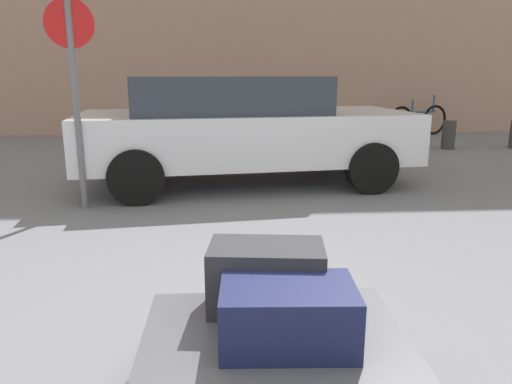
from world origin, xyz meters
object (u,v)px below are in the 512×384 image
Objects in this scene: suitcase_navy_rear_right at (288,315)px; duffel_bag_charcoal_stacked_top at (266,277)px; bollard_kerb_mid at (449,135)px; luggage_cart at (274,350)px; no_parking_sign at (74,82)px; parked_car at (242,127)px; bollard_kerb_near at (386,135)px; bicycle_leaning at (418,120)px.

duffel_bag_charcoal_stacked_top reaches higher than suitcase_navy_rear_right.
duffel_bag_charcoal_stacked_top reaches higher than bollard_kerb_mid.
bollard_kerb_mid reaches higher than luggage_cart.
suitcase_navy_rear_right is 4.00m from no_parking_sign.
parked_car is 4.09m from bollard_kerb_near.
parked_car reaches higher than bollard_kerb_near.
luggage_cart is at bearing -62.63° from no_parking_sign.
no_parking_sign is at bearing -146.59° from bollard_kerb_mid.
luggage_cart is 0.35m from duffel_bag_charcoal_stacked_top.
bollard_kerb_mid is at bearing 33.85° from parked_car.
parked_car reaches higher than luggage_cart.
bicycle_leaning is 2.99× the size of bollard_kerb_near.
bollard_kerb_mid is (4.25, 7.08, -0.22)m from duffel_bag_charcoal_stacked_top.
suitcase_navy_rear_right is 7.96m from bollard_kerb_near.
duffel_bag_charcoal_stacked_top is at bearing -60.91° from no_parking_sign.
bicycle_leaning is (4.48, 9.20, -0.13)m from duffel_bag_charcoal_stacked_top.
suitcase_navy_rear_right is at bearing -119.49° from bollard_kerb_mid.
no_parking_sign reaches higher than bollard_kerb_near.
duffel_bag_charcoal_stacked_top is 3.69m from no_parking_sign.
parked_car is at bearing 95.80° from duffel_bag_charcoal_stacked_top.
bicycle_leaning is at bearing 44.28° from no_parking_sign.
no_parking_sign is at bearing -140.05° from bollard_kerb_near.
duffel_bag_charcoal_stacked_top is 10.23m from bicycle_leaning.
suitcase_navy_rear_right reaches higher than bollard_kerb_mid.
no_parking_sign is at bearing 117.37° from luggage_cart.
bicycle_leaning is at bearing 70.58° from duffel_bag_charcoal_stacked_top.
bicycle_leaning is (4.41, 9.52, -0.10)m from suitcase_navy_rear_right.
no_parking_sign is (-1.80, -1.14, 0.61)m from parked_car.
parked_car reaches higher than bicycle_leaning.
suitcase_navy_rear_right is at bearing -114.88° from bicycle_leaning.
no_parking_sign reaches higher than suitcase_navy_rear_right.
no_parking_sign is (-1.74, 3.13, 0.87)m from duffel_bag_charcoal_stacked_top.
parked_car is 2.04× the size of no_parking_sign.
duffel_bag_charcoal_stacked_top is 0.98× the size of bollard_kerb_near.
luggage_cart is 3.98m from no_parking_sign.
parked_car is 8.03× the size of bollard_kerb_mid.
parked_car is (0.05, 4.27, 0.26)m from duffel_bag_charcoal_stacked_top.
bollard_kerb_mid is at bearing 0.00° from bollard_kerb_near.
bicycle_leaning is 0.76× the size of no_parking_sign.
suitcase_navy_rear_right is (0.05, -0.06, 0.20)m from luggage_cart.
suitcase_navy_rear_right is at bearing -72.63° from duffel_bag_charcoal_stacked_top.
parked_car is (-0.01, 4.59, 0.29)m from suitcase_navy_rear_right.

